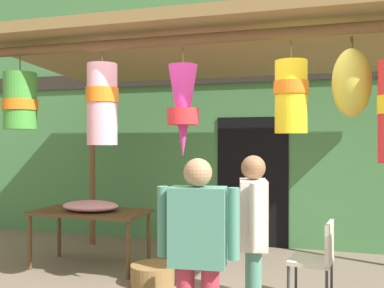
% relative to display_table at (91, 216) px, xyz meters
% --- Properties ---
extents(shop_facade, '(10.95, 0.29, 4.29)m').
position_rel_display_table_xyz_m(shop_facade, '(1.85, 1.84, 1.48)').
color(shop_facade, '#47844C').
rests_on(shop_facade, ground_plane).
extents(market_stall_canopy, '(4.92, 2.67, 2.85)m').
position_rel_display_table_xyz_m(market_stall_canopy, '(1.64, -0.20, 1.85)').
color(market_stall_canopy, brown).
rests_on(market_stall_canopy, ground_plane).
extents(display_table, '(1.46, 0.74, 0.73)m').
position_rel_display_table_xyz_m(display_table, '(0.00, 0.00, 0.00)').
color(display_table, brown).
rests_on(display_table, ground_plane).
extents(flower_heap_on_table, '(0.75, 0.52, 0.13)m').
position_rel_display_table_xyz_m(flower_heap_on_table, '(0.03, -0.04, 0.14)').
color(flower_heap_on_table, pink).
rests_on(flower_heap_on_table, display_table).
extents(folding_chair, '(0.46, 0.46, 0.84)m').
position_rel_display_table_xyz_m(folding_chair, '(2.83, -0.55, -0.16)').
color(folding_chair, beige).
rests_on(folding_chair, ground_plane).
extents(wicker_basket_by_table, '(0.50, 0.50, 0.23)m').
position_rel_display_table_xyz_m(wicker_basket_by_table, '(1.03, -0.43, -0.54)').
color(wicker_basket_by_table, olive).
rests_on(wicker_basket_by_table, ground_plane).
extents(vendor_in_orange, '(0.59, 0.26, 1.51)m').
position_rel_display_table_xyz_m(vendor_in_orange, '(2.01, -2.02, 0.22)').
color(vendor_in_orange, '#B23347').
rests_on(vendor_in_orange, ground_plane).
extents(shopper_by_bananas, '(0.29, 0.58, 1.51)m').
position_rel_display_table_xyz_m(shopper_by_bananas, '(2.31, -1.38, 0.22)').
color(shopper_by_bananas, '#4C8E7A').
rests_on(shopper_by_bananas, ground_plane).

